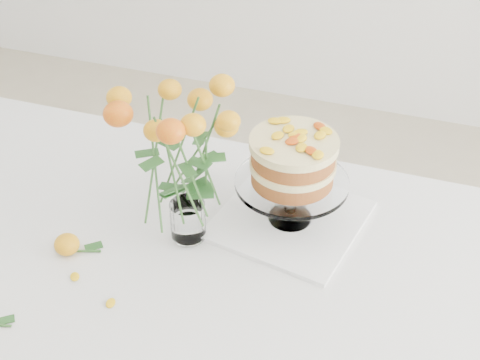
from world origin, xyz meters
name	(u,v)px	position (x,y,z in m)	size (l,w,h in m)	color
table	(154,285)	(0.00, 0.00, 0.67)	(1.43, 0.93, 0.76)	#A3785F
napkin	(290,220)	(0.24, 0.20, 0.76)	(0.29, 0.29, 0.01)	white
cake_stand	(293,165)	(0.24, 0.20, 0.91)	(0.24, 0.24, 0.22)	white
rose_vase	(184,154)	(0.05, 0.08, 0.97)	(0.27, 0.27, 0.37)	white
loose_rose_near	(67,244)	(-0.17, -0.04, 0.78)	(0.09, 0.05, 0.04)	#F7A015
stray_petal_a	(75,277)	(-0.12, -0.10, 0.76)	(0.03, 0.02, 0.00)	yellow
stray_petal_b	(111,303)	(-0.02, -0.14, 0.76)	(0.03, 0.02, 0.00)	yellow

